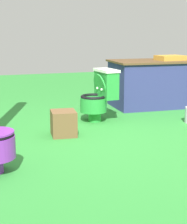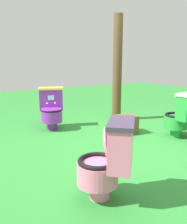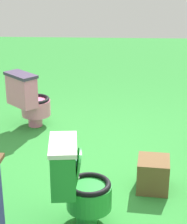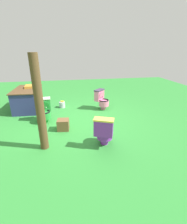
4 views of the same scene
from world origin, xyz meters
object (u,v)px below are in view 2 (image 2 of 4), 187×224
at_px(toilet_pink, 108,160).
at_px(small_crate, 126,124).
at_px(toilet_purple, 51,108).
at_px(toilet_green, 182,115).
at_px(wooden_post, 117,69).

xyz_separation_m(toilet_pink, small_crate, (-1.43, 1.42, -0.22)).
distance_m(toilet_pink, toilet_purple, 2.43).
relative_size(toilet_purple, small_crate, 2.31).
relative_size(toilet_green, toilet_purple, 1.00).
xyz_separation_m(toilet_purple, small_crate, (0.95, 0.93, -0.22)).
bearing_deg(toilet_purple, toilet_pink, 101.05).
xyz_separation_m(toilet_green, toilet_purple, (-1.61, -1.49, -0.00)).
bearing_deg(toilet_pink, small_crate, -1.62).
height_order(toilet_pink, wooden_post, wooden_post).
relative_size(toilet_green, small_crate, 2.31).
bearing_deg(toilet_purple, toilet_green, 155.43).
bearing_deg(toilet_green, small_crate, 124.52).
distance_m(toilet_green, wooden_post, 1.61).
height_order(toilet_pink, toilet_green, same).
bearing_deg(wooden_post, toilet_pink, -39.58).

